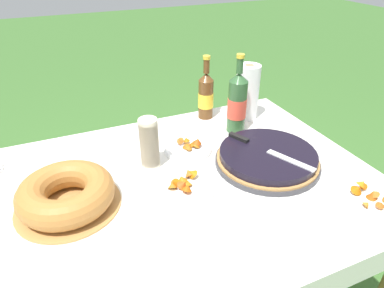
{
  "coord_description": "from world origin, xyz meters",
  "views": [
    {
      "loc": [
        -0.28,
        -0.92,
        1.52
      ],
      "look_at": [
        0.18,
        0.14,
        0.83
      ],
      "focal_mm": 32.0,
      "sensor_mm": 36.0,
      "label": 1
    }
  ],
  "objects_px": {
    "serving_knife": "(262,148)",
    "cup_stack": "(149,143)",
    "cider_bottle_amber": "(206,95)",
    "snack_plate_near": "(370,197)",
    "cider_bottle_green": "(237,103)",
    "snack_plate_left": "(188,148)",
    "paper_towel_roll": "(247,92)",
    "bundt_cake": "(66,194)",
    "berry_tart": "(267,158)",
    "snack_plate_far": "(185,184)"
  },
  "relations": [
    {
      "from": "serving_knife",
      "to": "cup_stack",
      "type": "bearing_deg",
      "value": -132.82
    },
    {
      "from": "cider_bottle_amber",
      "to": "snack_plate_near",
      "type": "bearing_deg",
      "value": -73.11
    },
    {
      "from": "snack_plate_near",
      "to": "cider_bottle_green",
      "type": "bearing_deg",
      "value": 105.78
    },
    {
      "from": "serving_knife",
      "to": "cider_bottle_amber",
      "type": "relative_size",
      "value": 1.16
    },
    {
      "from": "cider_bottle_amber",
      "to": "snack_plate_left",
      "type": "bearing_deg",
      "value": -128.04
    },
    {
      "from": "cider_bottle_green",
      "to": "paper_towel_roll",
      "type": "xyz_separation_m",
      "value": [
        0.11,
        0.1,
        -0.0
      ]
    },
    {
      "from": "serving_knife",
      "to": "paper_towel_roll",
      "type": "height_order",
      "value": "paper_towel_roll"
    },
    {
      "from": "cup_stack",
      "to": "snack_plate_near",
      "type": "bearing_deg",
      "value": -38.54
    },
    {
      "from": "bundt_cake",
      "to": "berry_tart",
      "type": "bearing_deg",
      "value": -4.18
    },
    {
      "from": "serving_knife",
      "to": "bundt_cake",
      "type": "height_order",
      "value": "bundt_cake"
    },
    {
      "from": "cup_stack",
      "to": "cider_bottle_green",
      "type": "xyz_separation_m",
      "value": [
        0.44,
        0.12,
        0.04
      ]
    },
    {
      "from": "berry_tart",
      "to": "snack_plate_left",
      "type": "xyz_separation_m",
      "value": [
        -0.24,
        0.21,
        -0.02
      ]
    },
    {
      "from": "cider_bottle_green",
      "to": "snack_plate_left",
      "type": "bearing_deg",
      "value": -164.13
    },
    {
      "from": "bundt_cake",
      "to": "cider_bottle_green",
      "type": "distance_m",
      "value": 0.8
    },
    {
      "from": "serving_knife",
      "to": "paper_towel_roll",
      "type": "distance_m",
      "value": 0.4
    },
    {
      "from": "snack_plate_far",
      "to": "bundt_cake",
      "type": "bearing_deg",
      "value": 171.19
    },
    {
      "from": "bundt_cake",
      "to": "snack_plate_near",
      "type": "relative_size",
      "value": 1.71
    },
    {
      "from": "cup_stack",
      "to": "snack_plate_left",
      "type": "distance_m",
      "value": 0.2
    },
    {
      "from": "berry_tart",
      "to": "bundt_cake",
      "type": "distance_m",
      "value": 0.74
    },
    {
      "from": "berry_tart",
      "to": "cider_bottle_amber",
      "type": "relative_size",
      "value": 1.32
    },
    {
      "from": "cider_bottle_green",
      "to": "snack_plate_left",
      "type": "relative_size",
      "value": 1.79
    },
    {
      "from": "cider_bottle_amber",
      "to": "snack_plate_left",
      "type": "height_order",
      "value": "cider_bottle_amber"
    },
    {
      "from": "berry_tart",
      "to": "bundt_cake",
      "type": "height_order",
      "value": "bundt_cake"
    },
    {
      "from": "snack_plate_left",
      "to": "snack_plate_far",
      "type": "bearing_deg",
      "value": -115.65
    },
    {
      "from": "paper_towel_roll",
      "to": "cider_bottle_amber",
      "type": "bearing_deg",
      "value": 156.25
    },
    {
      "from": "serving_knife",
      "to": "cup_stack",
      "type": "relative_size",
      "value": 1.75
    },
    {
      "from": "cider_bottle_amber",
      "to": "snack_plate_far",
      "type": "xyz_separation_m",
      "value": [
        -0.31,
        -0.48,
        -0.1
      ]
    },
    {
      "from": "serving_knife",
      "to": "snack_plate_near",
      "type": "distance_m",
      "value": 0.41
    },
    {
      "from": "berry_tart",
      "to": "serving_knife",
      "type": "distance_m",
      "value": 0.05
    },
    {
      "from": "snack_plate_left",
      "to": "paper_towel_roll",
      "type": "xyz_separation_m",
      "value": [
        0.38,
        0.18,
        0.12
      ]
    },
    {
      "from": "berry_tart",
      "to": "snack_plate_near",
      "type": "xyz_separation_m",
      "value": [
        0.2,
        -0.32,
        -0.02
      ]
    },
    {
      "from": "snack_plate_left",
      "to": "berry_tart",
      "type": "bearing_deg",
      "value": -41.59
    },
    {
      "from": "bundt_cake",
      "to": "snack_plate_far",
      "type": "distance_m",
      "value": 0.4
    },
    {
      "from": "cider_bottle_green",
      "to": "snack_plate_near",
      "type": "xyz_separation_m",
      "value": [
        0.17,
        -0.61,
        -0.12
      ]
    },
    {
      "from": "snack_plate_far",
      "to": "cider_bottle_green",
      "type": "bearing_deg",
      "value": 38.56
    },
    {
      "from": "cider_bottle_green",
      "to": "paper_towel_roll",
      "type": "distance_m",
      "value": 0.15
    },
    {
      "from": "bundt_cake",
      "to": "snack_plate_far",
      "type": "bearing_deg",
      "value": -8.81
    },
    {
      "from": "cup_stack",
      "to": "snack_plate_far",
      "type": "relative_size",
      "value": 0.9
    },
    {
      "from": "serving_knife",
      "to": "cider_bottle_green",
      "type": "relative_size",
      "value": 1.0
    },
    {
      "from": "snack_plate_near",
      "to": "bundt_cake",
      "type": "bearing_deg",
      "value": 158.22
    },
    {
      "from": "berry_tart",
      "to": "snack_plate_left",
      "type": "relative_size",
      "value": 2.05
    },
    {
      "from": "cup_stack",
      "to": "cider_bottle_green",
      "type": "distance_m",
      "value": 0.46
    },
    {
      "from": "cider_bottle_green",
      "to": "snack_plate_near",
      "type": "distance_m",
      "value": 0.65
    },
    {
      "from": "berry_tart",
      "to": "serving_knife",
      "type": "relative_size",
      "value": 1.14
    },
    {
      "from": "berry_tart",
      "to": "serving_knife",
      "type": "bearing_deg",
      "value": 113.35
    },
    {
      "from": "paper_towel_roll",
      "to": "snack_plate_near",
      "type": "bearing_deg",
      "value": -85.19
    },
    {
      "from": "berry_tart",
      "to": "bundt_cake",
      "type": "relative_size",
      "value": 1.18
    },
    {
      "from": "berry_tart",
      "to": "cider_bottle_green",
      "type": "bearing_deg",
      "value": 85.22
    },
    {
      "from": "bundt_cake",
      "to": "cup_stack",
      "type": "bearing_deg",
      "value": 20.13
    },
    {
      "from": "snack_plate_left",
      "to": "snack_plate_far",
      "type": "height_order",
      "value": "same"
    }
  ]
}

